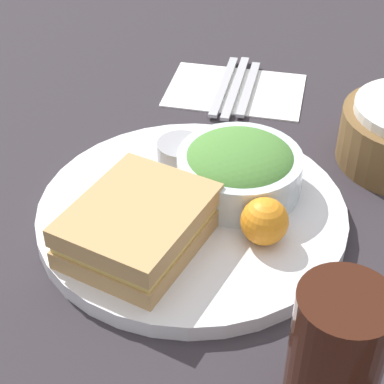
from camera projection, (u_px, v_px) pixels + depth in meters
ground_plane at (192, 219)px, 0.71m from camera, size 4.00×4.00×0.00m
plate at (192, 213)px, 0.70m from camera, size 0.34×0.34×0.02m
sandwich at (139, 225)px, 0.63m from camera, size 0.17×0.15×0.05m
salad_bowl at (239, 168)px, 0.70m from camera, size 0.14×0.14×0.06m
dressing_cup at (181, 154)px, 0.75m from camera, size 0.06×0.06×0.03m
orange_wedge at (265, 221)px, 0.64m from camera, size 0.05×0.05×0.05m
drink_glass at (335, 361)px, 0.48m from camera, size 0.07×0.07×0.14m
napkin at (236, 90)px, 0.93m from camera, size 0.13×0.19×0.00m
fork at (224, 86)px, 0.93m from camera, size 0.17×0.01×0.01m
knife at (236, 87)px, 0.92m from camera, size 0.18×0.01×0.01m
spoon at (248, 88)px, 0.92m from camera, size 0.16×0.01×0.01m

